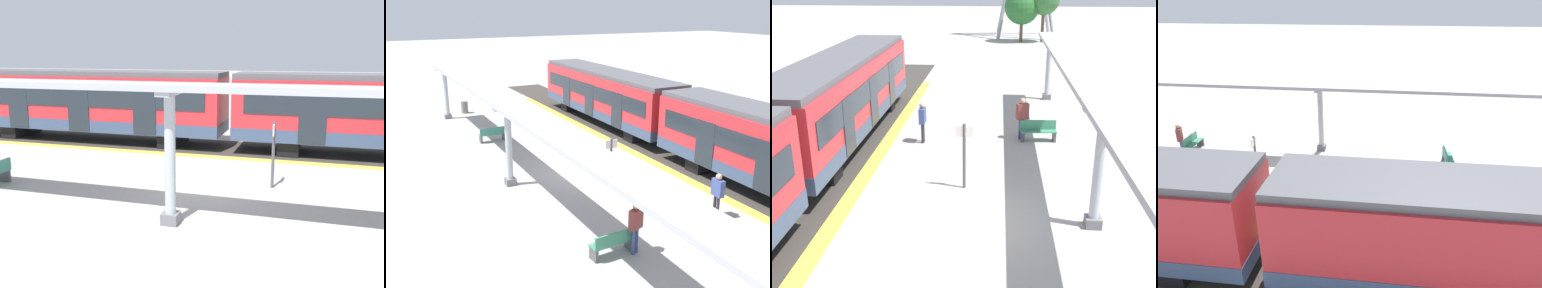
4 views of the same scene
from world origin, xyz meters
TOP-DOWN VIEW (x-y plane):
  - ground_plane at (0.00, 0.00)m, footprint 176.00×176.00m
  - tactile_edge_strip at (-3.73, 0.00)m, footprint 0.54×34.79m
  - trackbed at (-5.60, 0.00)m, footprint 3.20×46.79m
  - train_near_carriage at (-5.59, -7.41)m, footprint 2.65×13.48m
  - canopy_pillar_second at (3.55, -0.08)m, footprint 1.10×0.44m
  - canopy_beam at (3.55, 0.17)m, footprint 1.20×27.94m
  - platform_info_sign at (-0.21, 2.14)m, footprint 0.56×0.10m

SIDE VIEW (x-z plane):
  - ground_plane at x=0.00m, z-range 0.00..0.00m
  - trackbed at x=-5.60m, z-range 0.00..0.01m
  - tactile_edge_strip at x=-3.73m, z-range 0.00..0.01m
  - platform_info_sign at x=-0.21m, z-range 0.23..2.43m
  - canopy_pillar_second at x=3.55m, z-range 0.03..3.49m
  - train_near_carriage at x=-5.59m, z-range 0.09..3.57m
  - canopy_beam at x=3.55m, z-range 3.46..3.62m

